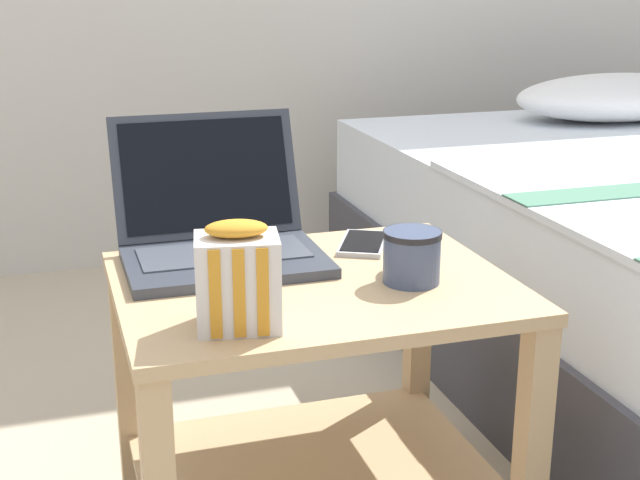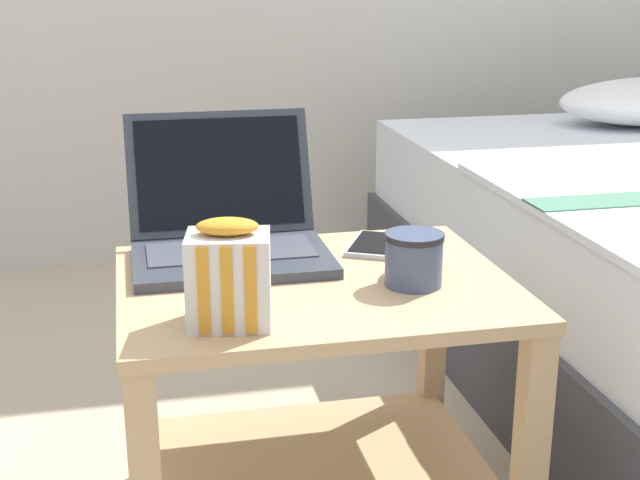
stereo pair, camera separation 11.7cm
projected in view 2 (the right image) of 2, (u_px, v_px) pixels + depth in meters
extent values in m
cube|color=tan|center=(315.00, 286.00, 1.46)|extent=(0.64, 0.51, 0.02)
cube|color=tan|center=(315.00, 471.00, 1.56)|extent=(0.60, 0.47, 0.02)
cube|color=tan|center=(530.00, 465.00, 1.38)|extent=(0.04, 0.04, 0.45)
cube|color=tan|center=(139.00, 375.00, 1.68)|extent=(0.04, 0.04, 0.45)
cube|color=tan|center=(432.00, 348.00, 1.80)|extent=(0.04, 0.04, 0.45)
cube|color=#333842|center=(232.00, 259.00, 1.53)|extent=(0.34, 0.24, 0.02)
cube|color=#424751|center=(231.00, 250.00, 1.54)|extent=(0.29, 0.13, 0.00)
cube|color=#424751|center=(237.00, 266.00, 1.47)|extent=(0.09, 0.05, 0.00)
cube|color=#333842|center=(220.00, 173.00, 1.64)|extent=(0.34, 0.09, 0.22)
cube|color=black|center=(220.00, 173.00, 1.64)|extent=(0.30, 0.08, 0.19)
cube|color=black|center=(229.00, 176.00, 1.65)|extent=(0.05, 0.02, 0.04)
cube|color=silver|center=(268.00, 201.00, 1.66)|extent=(0.04, 0.01, 0.03)
cylinder|color=#3F4C6B|center=(414.00, 259.00, 1.42)|extent=(0.09, 0.09, 0.09)
cylinder|color=black|center=(414.00, 236.00, 1.41)|extent=(0.10, 0.10, 0.01)
cylinder|color=black|center=(414.00, 242.00, 1.41)|extent=(0.08, 0.08, 0.01)
torus|color=#3F4C6B|center=(407.00, 249.00, 1.47)|extent=(0.02, 0.07, 0.07)
cube|color=silver|center=(229.00, 280.00, 1.26)|extent=(0.13, 0.11, 0.13)
cube|color=orange|center=(203.00, 291.00, 1.21)|extent=(0.02, 0.01, 0.13)
cube|color=orange|center=(227.00, 291.00, 1.22)|extent=(0.02, 0.01, 0.13)
cube|color=orange|center=(251.00, 291.00, 1.22)|extent=(0.02, 0.01, 0.13)
ellipsoid|color=orange|center=(227.00, 226.00, 1.24)|extent=(0.10, 0.07, 0.02)
cube|color=#B7BABC|center=(374.00, 245.00, 1.62)|extent=(0.14, 0.17, 0.01)
cube|color=black|center=(374.00, 242.00, 1.62)|extent=(0.12, 0.15, 0.00)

